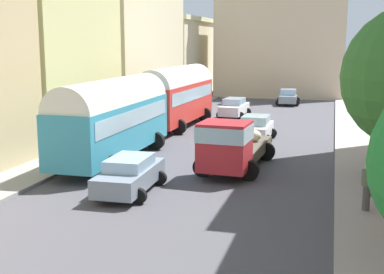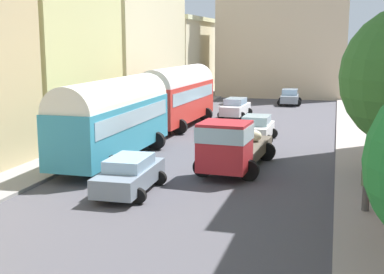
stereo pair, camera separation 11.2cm
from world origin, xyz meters
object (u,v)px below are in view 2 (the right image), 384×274
parked_bus_2 (178,93)px  car_0 (256,128)px  cargo_truck_0 (233,145)px  car_2 (130,174)px  pedestrian_1 (367,186)px  pedestrian_0 (373,173)px  parked_bus_1 (113,116)px  car_1 (290,97)px  car_3 (235,108)px

parked_bus_2 → car_0: 7.43m
cargo_truck_0 → car_2: size_ratio=1.60×
parked_bus_2 → cargo_truck_0: bearing=-62.3°
pedestrian_1 → pedestrian_0: bearing=80.3°
parked_bus_1 → car_0: 9.60m
parked_bus_2 → car_0: size_ratio=2.68×
cargo_truck_0 → car_1: (0.22, 26.92, -0.55)m
cargo_truck_0 → pedestrian_1: bearing=-38.9°
parked_bus_1 → pedestrian_1: 13.04m
pedestrian_1 → car_2: bearing=178.2°
car_0 → car_1: car_0 is taller
car_0 → car_2: 12.69m
parked_bus_2 → car_3: size_ratio=2.36×
pedestrian_1 → parked_bus_1: bearing=155.8°
car_2 → pedestrian_1: (8.94, -0.28, 0.27)m
car_2 → car_3: (0.10, 21.76, 0.01)m
parked_bus_1 → car_3: parked_bus_1 is taller
car_1 → pedestrian_0: bearing=-79.0°
car_1 → cargo_truck_0: bearing=-90.5°
parked_bus_2 → car_2: (2.92, -16.14, -1.60)m
parked_bus_1 → cargo_truck_0: parked_bus_1 is taller
car_2 → pedestrian_0: pedestrian_0 is taller
parked_bus_1 → parked_bus_2: parked_bus_2 is taller
cargo_truck_0 → pedestrian_1: 7.23m
pedestrian_1 → cargo_truck_0: bearing=141.1°
cargo_truck_0 → pedestrian_0: (5.94, -2.66, -0.26)m
cargo_truck_0 → pedestrian_0: bearing=-24.2°
parked_bus_2 → pedestrian_1: 20.30m
car_0 → parked_bus_1: bearing=-130.2°
car_2 → parked_bus_1: bearing=119.9°
parked_bus_1 → parked_bus_2: bearing=90.1°
car_1 → car_2: (-3.54, -31.18, 0.00)m
car_1 → car_0: bearing=-91.0°
parked_bus_1 → parked_bus_2: (-0.02, 11.11, 0.05)m
car_0 → pedestrian_1: (5.72, -12.55, 0.25)m
parked_bus_2 → pedestrian_0: 19.02m
cargo_truck_0 → car_3: 17.80m
car_3 → car_0: bearing=-71.8°
parked_bus_1 → car_2: (2.90, -5.04, -1.55)m
parked_bus_2 → car_0: (6.14, -3.87, -1.57)m
pedestrian_1 → car_1: bearing=99.7°
car_1 → pedestrian_1: bearing=-80.3°
parked_bus_1 → car_0: bearing=49.8°
parked_bus_2 → pedestrian_0: parked_bus_2 is taller
car_3 → pedestrian_0: pedestrian_0 is taller
parked_bus_1 → car_1: bearing=76.2°
car_1 → pedestrian_0: pedestrian_0 is taller
car_0 → parked_bus_2: bearing=147.8°
pedestrian_0 → car_0: bearing=119.5°
car_3 → pedestrian_1: size_ratio=2.31×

